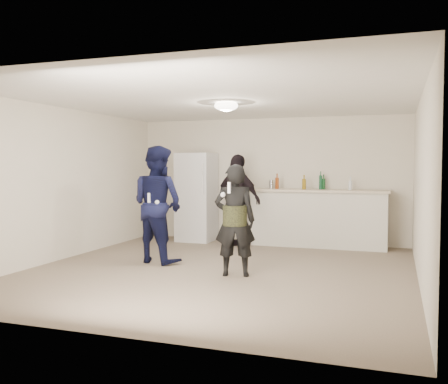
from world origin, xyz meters
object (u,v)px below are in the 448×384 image
(shaker, at_px, (271,184))
(fridge, at_px, (197,197))
(man, at_px, (157,204))
(spectator, at_px, (238,201))
(woman, at_px, (235,220))
(counter, at_px, (316,219))

(shaker, bearing_deg, fridge, -172.63)
(fridge, relative_size, man, 0.97)
(fridge, bearing_deg, shaker, 7.37)
(shaker, bearing_deg, man, -116.52)
(spectator, bearing_deg, man, 89.83)
(fridge, distance_m, woman, 3.36)
(woman, height_order, spectator, spectator)
(fridge, bearing_deg, man, -83.30)
(fridge, relative_size, shaker, 10.59)
(man, distance_m, woman, 1.58)
(man, height_order, spectator, man)
(fridge, distance_m, shaker, 1.56)
(counter, relative_size, fridge, 1.44)
(man, height_order, woman, man)
(shaker, relative_size, spectator, 0.10)
(counter, bearing_deg, fridge, -178.36)
(spectator, bearing_deg, woman, 128.95)
(fridge, xyz_separation_m, man, (0.27, -2.32, 0.03))
(man, relative_size, spectator, 1.06)
(man, bearing_deg, counter, -115.56)
(woman, bearing_deg, fridge, -72.68)
(man, bearing_deg, shaker, -99.76)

